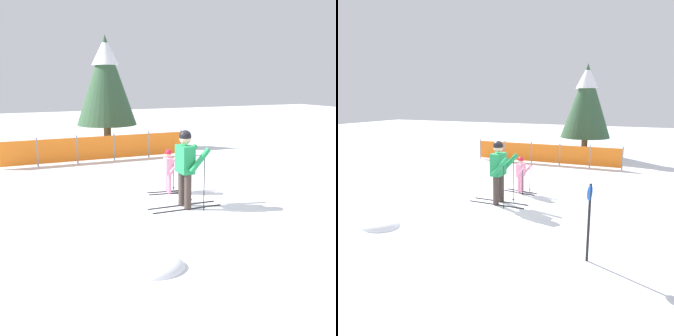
{
  "view_description": "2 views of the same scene",
  "coord_description": "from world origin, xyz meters",
  "views": [
    {
      "loc": [
        -3.92,
        -8.42,
        3.0
      ],
      "look_at": [
        0.23,
        0.91,
        0.8
      ],
      "focal_mm": 45.0,
      "sensor_mm": 36.0,
      "label": 1
    },
    {
      "loc": [
        4.16,
        -8.18,
        2.98
      ],
      "look_at": [
        0.09,
        1.11,
        0.84
      ],
      "focal_mm": 35.0,
      "sensor_mm": 36.0,
      "label": 2
    }
  ],
  "objects": [
    {
      "name": "ground_plane",
      "position": [
        0.0,
        0.0,
        0.0
      ],
      "size": [
        60.0,
        60.0,
        0.0
      ],
      "primitive_type": "plane",
      "color": "white"
    },
    {
      "name": "conifer_far",
      "position": [
        1.06,
        9.22,
        2.94
      ],
      "size": [
        2.56,
        2.56,
        4.75
      ],
      "color": "#4C3823",
      "rests_on": "ground_plane"
    },
    {
      "name": "safety_fence",
      "position": [
        -0.2,
        6.33,
        0.5
      ],
      "size": [
        6.88,
        0.09,
        1.0
      ],
      "rotation": [
        0.0,
        0.0,
        0.0
      ],
      "color": "gray",
      "rests_on": "ground_plane"
    },
    {
      "name": "snow_mound",
      "position": [
        -1.56,
        -2.64,
        0.0
      ],
      "size": [
        0.98,
        0.83,
        0.39
      ],
      "primitive_type": "ellipsoid",
      "color": "white",
      "rests_on": "ground_plane"
    },
    {
      "name": "skier_child",
      "position": [
        0.49,
        1.42,
        0.69
      ],
      "size": [
        1.13,
        0.55,
        1.17
      ],
      "rotation": [
        0.0,
        0.0,
        -0.16
      ],
      "color": "black",
      "rests_on": "ground_plane"
    },
    {
      "name": "skier_adult",
      "position": [
        0.32,
        0.09,
        1.09
      ],
      "size": [
        1.74,
        0.77,
        1.83
      ],
      "rotation": [
        0.0,
        0.0,
        -0.02
      ],
      "color": "black",
      "rests_on": "ground_plane"
    }
  ]
}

